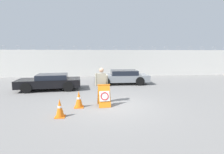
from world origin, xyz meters
TOP-DOWN VIEW (x-y plane):
  - ground_plane at (0.00, 0.00)m, footprint 90.00×90.00m
  - perimeter_wall at (-0.00, 11.15)m, footprint 36.00×0.30m
  - barricade_sign at (-0.46, -0.09)m, footprint 0.63×0.77m
  - security_guard at (-0.55, 0.46)m, footprint 0.65×0.40m
  - traffic_cone_near at (-1.66, -0.17)m, footprint 0.43×0.43m
  - traffic_cone_mid at (-2.31, -1.38)m, footprint 0.40×0.40m
  - parked_car_front_coupe at (-3.99, 4.15)m, footprint 4.36×2.25m
  - parked_car_rear_sedan at (1.39, 5.98)m, footprint 4.44×2.05m

SIDE VIEW (x-z plane):
  - ground_plane at x=0.00m, z-range 0.00..0.00m
  - traffic_cone_mid at x=-2.31m, z-range 0.00..0.74m
  - traffic_cone_near at x=-1.66m, z-range 0.00..0.78m
  - barricade_sign at x=-0.46m, z-range 0.00..1.06m
  - parked_car_front_coupe at x=-3.99m, z-range 0.03..1.12m
  - parked_car_rear_sedan at x=1.39m, z-range 0.02..1.17m
  - security_guard at x=-0.55m, z-range 0.11..1.93m
  - perimeter_wall at x=0.00m, z-range -0.22..3.14m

